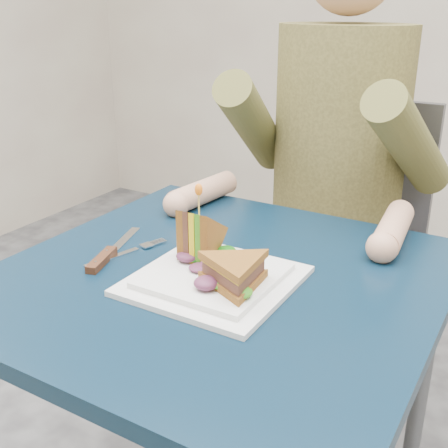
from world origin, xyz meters
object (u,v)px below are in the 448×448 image
Objects in this scene: plate at (214,279)px; sandwich_upright at (199,239)px; fork at (125,253)px; table at (219,312)px; sandwich_flat at (235,273)px; chair at (342,240)px; knife at (106,256)px; diner at (339,116)px.

sandwich_upright is at bearing 142.21° from plate.
sandwich_upright reaches higher than fork.
sandwich_flat reaches higher than table.
table is at bearing -90.00° from chair.
table is 2.88× the size of plate.
sandwich_flat is 0.83× the size of knife.
table is 0.14m from sandwich_upright.
sandwich_upright is at bearing 20.99° from knife.
diner is 5.30× the size of sandwich_upright.
sandwich_upright reaches higher than plate.
sandwich_upright is 0.16m from fork.
knife is (-0.21, -0.63, -0.18)m from diner.
sandwich_flat is at bearing -31.77° from sandwich_upright.
plate is at bearing -70.28° from table.
table is 5.33× the size of sandwich_upright.
table is at bearing 14.93° from knife.
sandwich_upright is at bearing 11.77° from fork.
table is 0.10m from plate.
chair is 0.72m from sandwich_upright.
table is at bearing 6.92° from fork.
knife is at bearing -175.14° from plate.
plate reaches higher than knife.
diner is 4.24× the size of fork.
plate is at bearing 4.86° from knife.
chair is (0.00, 0.69, -0.11)m from table.
fork is at bearing 171.64° from sandwich_flat.
sandwich_upright is (-0.04, -0.57, -0.13)m from diner.
fork is at bearing -108.05° from diner.
sandwich_flat is at bearing -8.36° from fork.
fork is (-0.19, -0.02, 0.08)m from table.
diner is at bearing 85.49° from sandwich_upright.
plate is at bearing -88.94° from chair.
sandwich_flat is at bearing -1.20° from knife.
plate is 0.09m from sandwich_upright.
plate is 0.07m from sandwich_flat.
table is 0.63m from diner.
chair is 0.75m from plate.
diner is at bearing 90.00° from table.
chair is 5.15× the size of sandwich_flat.
sandwich_upright is at bearing -93.76° from chair.
table is 3.47× the size of knife.
diner reaches higher than sandwich_upright.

